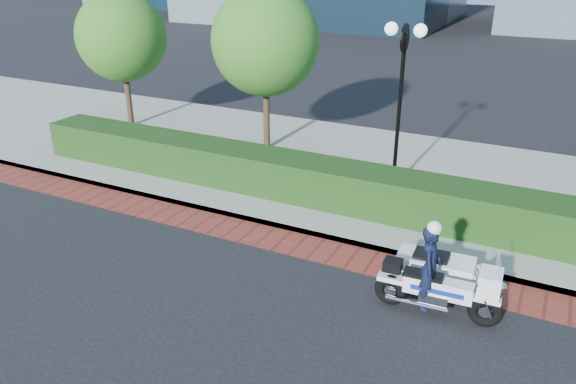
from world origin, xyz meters
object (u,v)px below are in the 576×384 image
at_px(tree_b, 265,42).
at_px(lamppost, 401,82).
at_px(tree_a, 121,37).
at_px(police_motorcycle, 436,274).

bearing_deg(tree_b, lamppost, -16.11).
distance_m(lamppost, tree_b, 4.71).
bearing_deg(tree_a, police_motorcycle, -25.79).
distance_m(tree_a, tree_b, 5.50).
bearing_deg(tree_b, tree_a, 180.00).
bearing_deg(police_motorcycle, tree_a, 151.07).
xyz_separation_m(tree_b, police_motorcycle, (6.65, -5.87, -2.81)).
distance_m(lamppost, police_motorcycle, 5.57).
height_order(lamppost, tree_b, tree_b).
distance_m(lamppost, tree_a, 10.09).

